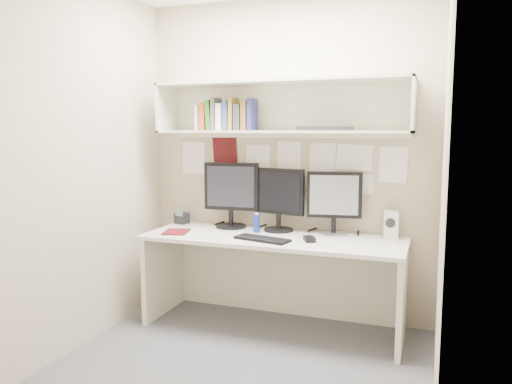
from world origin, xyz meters
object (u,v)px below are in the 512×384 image
(monitor_center, at_px, (279,197))
(desk_phone, at_px, (182,218))
(monitor_left, at_px, (231,193))
(keyboard, at_px, (262,239))
(speaker, at_px, (391,224))
(monitor_right, at_px, (334,201))
(desk, at_px, (273,282))
(maroon_notebook, at_px, (176,232))

(monitor_center, height_order, desk_phone, monitor_center)
(monitor_left, height_order, desk_phone, monitor_left)
(keyboard, relative_size, speaker, 2.01)
(monitor_right, xyz_separation_m, speaker, (0.43, 0.02, -0.16))
(desk, xyz_separation_m, monitor_right, (0.42, 0.22, 0.63))
(monitor_right, relative_size, keyboard, 1.18)
(keyboard, distance_m, maroon_notebook, 0.74)
(desk, relative_size, speaker, 9.60)
(monitor_center, height_order, monitor_right, monitor_center)
(desk, distance_m, monitor_center, 0.67)
(desk, bearing_deg, maroon_notebook, -169.96)
(monitor_left, distance_m, speaker, 1.31)
(speaker, height_order, maroon_notebook, speaker)
(keyboard, height_order, desk_phone, desk_phone)
(desk, relative_size, maroon_notebook, 8.91)
(monitor_left, distance_m, maroon_notebook, 0.56)
(monitor_center, xyz_separation_m, speaker, (0.88, 0.02, -0.17))
(desk, distance_m, keyboard, 0.41)
(desk, height_order, monitor_right, monitor_right)
(keyboard, xyz_separation_m, desk_phone, (-0.88, 0.38, 0.04))
(monitor_right, height_order, speaker, monitor_right)
(keyboard, bearing_deg, monitor_center, 102.42)
(desk, height_order, maroon_notebook, maroon_notebook)
(monitor_left, relative_size, monitor_center, 1.07)
(speaker, bearing_deg, monitor_right, 174.47)
(speaker, bearing_deg, keyboard, -163.83)
(desk, height_order, keyboard, keyboard)
(monitor_right, distance_m, keyboard, 0.65)
(speaker, xyz_separation_m, desk_phone, (-1.77, -0.02, -0.05))
(desk, relative_size, monitor_center, 3.95)
(speaker, bearing_deg, monitor_left, 172.40)
(desk_phone, bearing_deg, monitor_left, 14.59)
(monitor_left, relative_size, speaker, 2.61)
(monitor_right, height_order, maroon_notebook, monitor_right)
(desk, distance_m, monitor_right, 0.79)
(monitor_right, bearing_deg, monitor_left, 170.06)
(speaker, height_order, desk_phone, speaker)
(monitor_left, bearing_deg, monitor_center, -4.40)
(monitor_center, relative_size, monitor_right, 1.03)
(monitor_center, height_order, speaker, monitor_center)
(monitor_center, height_order, keyboard, monitor_center)
(monitor_left, xyz_separation_m, keyboard, (0.41, -0.39, -0.28))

